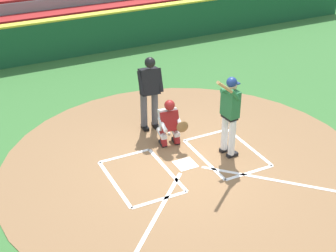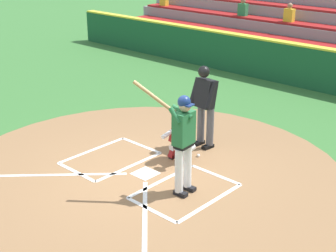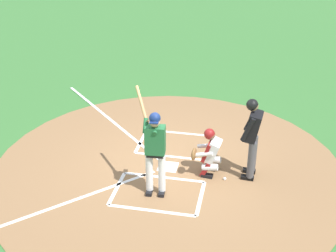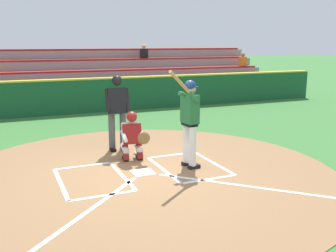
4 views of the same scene
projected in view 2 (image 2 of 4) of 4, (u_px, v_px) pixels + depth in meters
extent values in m
plane|color=#387033|center=(145.00, 174.00, 9.70)|extent=(120.00, 120.00, 0.00)
cylinder|color=olive|center=(145.00, 174.00, 9.69)|extent=(8.00, 8.00, 0.01)
cube|color=white|center=(145.00, 173.00, 9.69)|extent=(0.44, 0.44, 0.01)
cube|color=white|center=(215.00, 175.00, 9.64)|extent=(1.20, 0.08, 0.01)
cube|color=white|center=(151.00, 210.00, 8.41)|extent=(1.20, 0.08, 0.01)
cube|color=white|center=(162.00, 181.00, 9.41)|extent=(0.08, 1.80, 0.01)
cube|color=white|center=(211.00, 202.00, 8.65)|extent=(0.08, 1.80, 0.01)
cube|color=white|center=(141.00, 145.00, 10.97)|extent=(1.20, 0.08, 0.01)
cube|color=white|center=(76.00, 172.00, 9.74)|extent=(1.20, 0.08, 0.01)
cube|color=white|center=(130.00, 167.00, 9.98)|extent=(0.08, 1.80, 0.01)
cube|color=white|center=(92.00, 150.00, 10.73)|extent=(0.08, 1.80, 0.01)
cylinder|color=white|center=(188.00, 166.00, 8.92)|extent=(0.15, 0.15, 0.84)
cube|color=black|center=(189.00, 188.00, 9.06)|extent=(0.27, 0.14, 0.09)
cylinder|color=white|center=(179.00, 171.00, 8.73)|extent=(0.15, 0.15, 0.84)
cube|color=black|center=(181.00, 194.00, 8.87)|extent=(0.27, 0.14, 0.09)
cube|color=black|center=(184.00, 144.00, 8.65)|extent=(0.25, 0.36, 0.10)
cube|color=#236638|center=(184.00, 128.00, 8.54)|extent=(0.27, 0.42, 0.60)
sphere|color=tan|center=(185.00, 106.00, 8.38)|extent=(0.21, 0.21, 0.21)
sphere|color=navy|center=(184.00, 102.00, 8.36)|extent=(0.23, 0.23, 0.23)
cube|color=navy|center=(189.00, 105.00, 8.31)|extent=(0.12, 0.18, 0.02)
cylinder|color=#236638|center=(182.00, 112.00, 8.47)|extent=(0.43, 0.13, 0.21)
cylinder|color=#236638|center=(175.00, 115.00, 8.32)|extent=(0.27, 0.11, 0.29)
cylinder|color=#AD7F4C|center=(153.00, 96.00, 8.32)|extent=(0.66, 0.42, 0.53)
cylinder|color=#AD7F4C|center=(173.00, 111.00, 8.34)|extent=(0.10, 0.10, 0.08)
cube|color=black|center=(185.00, 161.00, 10.16)|extent=(0.15, 0.27, 0.09)
cube|color=maroon|center=(184.00, 154.00, 10.08)|extent=(0.15, 0.25, 0.37)
cylinder|color=silver|center=(187.00, 150.00, 10.11)|extent=(0.19, 0.37, 0.21)
cube|color=black|center=(175.00, 156.00, 10.38)|extent=(0.15, 0.27, 0.09)
cube|color=maroon|center=(174.00, 150.00, 10.30)|extent=(0.15, 0.25, 0.37)
cylinder|color=silver|center=(177.00, 145.00, 10.33)|extent=(0.19, 0.37, 0.21)
cube|color=silver|center=(183.00, 132.00, 10.10)|extent=(0.44, 0.40, 0.52)
cube|color=maroon|center=(179.00, 133.00, 10.04)|extent=(0.44, 0.26, 0.46)
sphere|color=brown|center=(180.00, 116.00, 9.92)|extent=(0.21, 0.21, 0.21)
sphere|color=maroon|center=(180.00, 115.00, 9.90)|extent=(0.24, 0.24, 0.24)
cylinder|color=silver|center=(183.00, 138.00, 9.87)|extent=(0.14, 0.46, 0.20)
cylinder|color=silver|center=(170.00, 132.00, 10.15)|extent=(0.14, 0.46, 0.20)
ellipsoid|color=brown|center=(176.00, 142.00, 9.75)|extent=(0.29, 0.13, 0.28)
cylinder|color=#4C4C51|center=(210.00, 127.00, 10.68)|extent=(0.16, 0.16, 0.86)
cube|color=black|center=(208.00, 147.00, 10.82)|extent=(0.15, 0.29, 0.09)
cylinder|color=#4C4C51|center=(201.00, 123.00, 10.87)|extent=(0.16, 0.16, 0.86)
cube|color=black|center=(199.00, 143.00, 11.01)|extent=(0.15, 0.29, 0.09)
cube|color=black|center=(205.00, 93.00, 10.48)|extent=(0.47, 0.40, 0.66)
sphere|color=#9E7051|center=(204.00, 72.00, 10.28)|extent=(0.22, 0.22, 0.22)
sphere|color=black|center=(204.00, 72.00, 10.26)|extent=(0.25, 0.25, 0.25)
cylinder|color=black|center=(211.00, 95.00, 10.25)|extent=(0.12, 0.29, 0.56)
cylinder|color=black|center=(195.00, 90.00, 10.59)|extent=(0.12, 0.29, 0.56)
sphere|color=white|center=(198.00, 156.00, 10.41)|extent=(0.07, 0.07, 0.07)
cube|color=#19512D|center=(324.00, 71.00, 14.58)|extent=(22.00, 0.36, 1.25)
cube|color=yellow|center=(326.00, 49.00, 14.34)|extent=(22.00, 0.32, 0.06)
cube|color=yellow|center=(289.00, 15.00, 17.80)|extent=(0.36, 0.22, 0.46)
sphere|color=#9E7051|center=(290.00, 6.00, 17.67)|extent=(0.20, 0.20, 0.20)
cube|color=#2D844C|center=(243.00, 10.00, 19.08)|extent=(0.36, 0.22, 0.46)
sphere|color=#9E7051|center=(243.00, 1.00, 18.96)|extent=(0.20, 0.20, 0.20)
cube|color=yellow|center=(164.00, 0.00, 21.75)|extent=(0.36, 0.22, 0.46)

